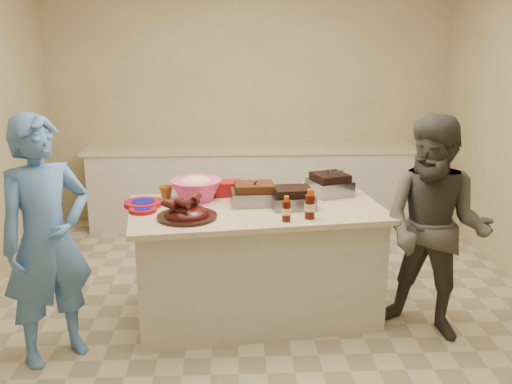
{
  "coord_description": "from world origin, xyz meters",
  "views": [
    {
      "loc": [
        -0.21,
        -3.99,
        2.08
      ],
      "look_at": [
        -0.03,
        0.05,
        0.97
      ],
      "focal_mm": 40.0,
      "sensor_mm": 36.0,
      "label": 1
    }
  ],
  "objects_px": {
    "bbq_bottle_a": "(286,221)",
    "guest_blue": "(59,355)",
    "island": "(256,314)",
    "mustard_bottle": "(242,202)",
    "bbq_bottle_b": "(310,218)",
    "roasting_pan": "(329,194)",
    "guest_gray": "(425,332)",
    "plastic_cup": "(166,198)",
    "coleslaw_bowl": "(197,200)",
    "rib_platter": "(187,218)"
  },
  "relations": [
    {
      "from": "island",
      "to": "bbq_bottle_b",
      "type": "height_order",
      "value": "bbq_bottle_b"
    },
    {
      "from": "bbq_bottle_b",
      "to": "guest_blue",
      "type": "height_order",
      "value": "bbq_bottle_b"
    },
    {
      "from": "coleslaw_bowl",
      "to": "mustard_bottle",
      "type": "bearing_deg",
      "value": -13.99
    },
    {
      "from": "roasting_pan",
      "to": "mustard_bottle",
      "type": "xyz_separation_m",
      "value": [
        -0.7,
        -0.19,
        0.0
      ]
    },
    {
      "from": "guest_gray",
      "to": "bbq_bottle_b",
      "type": "bearing_deg",
      "value": -148.52
    },
    {
      "from": "mustard_bottle",
      "to": "guest_gray",
      "type": "xyz_separation_m",
      "value": [
        1.32,
        -0.45,
        -0.87
      ]
    },
    {
      "from": "island",
      "to": "coleslaw_bowl",
      "type": "xyz_separation_m",
      "value": [
        -0.45,
        0.21,
        0.87
      ]
    },
    {
      "from": "island",
      "to": "guest_blue",
      "type": "height_order",
      "value": "island"
    },
    {
      "from": "roasting_pan",
      "to": "plastic_cup",
      "type": "xyz_separation_m",
      "value": [
        -1.28,
        -0.06,
        0.0
      ]
    },
    {
      "from": "mustard_bottle",
      "to": "guest_blue",
      "type": "bearing_deg",
      "value": -152.73
    },
    {
      "from": "plastic_cup",
      "to": "coleslaw_bowl",
      "type": "bearing_deg",
      "value": -11.52
    },
    {
      "from": "bbq_bottle_a",
      "to": "bbq_bottle_b",
      "type": "bearing_deg",
      "value": 16.53
    },
    {
      "from": "coleslaw_bowl",
      "to": "plastic_cup",
      "type": "distance_m",
      "value": 0.24
    },
    {
      "from": "island",
      "to": "plastic_cup",
      "type": "distance_m",
      "value": 1.13
    },
    {
      "from": "island",
      "to": "bbq_bottle_a",
      "type": "relative_size",
      "value": 10.42
    },
    {
      "from": "rib_platter",
      "to": "mustard_bottle",
      "type": "distance_m",
      "value": 0.53
    },
    {
      "from": "rib_platter",
      "to": "bbq_bottle_b",
      "type": "xyz_separation_m",
      "value": [
        0.84,
        -0.05,
        0.0
      ]
    },
    {
      "from": "rib_platter",
      "to": "plastic_cup",
      "type": "bearing_deg",
      "value": 111.63
    },
    {
      "from": "mustard_bottle",
      "to": "plastic_cup",
      "type": "height_order",
      "value": "mustard_bottle"
    },
    {
      "from": "roasting_pan",
      "to": "guest_blue",
      "type": "distance_m",
      "value": 2.3
    },
    {
      "from": "bbq_bottle_a",
      "to": "guest_blue",
      "type": "xyz_separation_m",
      "value": [
        -1.55,
        -0.19,
        -0.87
      ]
    },
    {
      "from": "rib_platter",
      "to": "island",
      "type": "bearing_deg",
      "value": 26.06
    },
    {
      "from": "island",
      "to": "rib_platter",
      "type": "height_order",
      "value": "rib_platter"
    },
    {
      "from": "guest_blue",
      "to": "guest_gray",
      "type": "xyz_separation_m",
      "value": [
        2.58,
        0.19,
        0.0
      ]
    },
    {
      "from": "rib_platter",
      "to": "guest_gray",
      "type": "relative_size",
      "value": 0.26
    },
    {
      "from": "mustard_bottle",
      "to": "bbq_bottle_b",
      "type": "bearing_deg",
      "value": -41.81
    },
    {
      "from": "coleslaw_bowl",
      "to": "guest_blue",
      "type": "relative_size",
      "value": 0.24
    },
    {
      "from": "coleslaw_bowl",
      "to": "bbq_bottle_b",
      "type": "bearing_deg",
      "value": -31.73
    },
    {
      "from": "bbq_bottle_a",
      "to": "guest_blue",
      "type": "relative_size",
      "value": 0.11
    },
    {
      "from": "island",
      "to": "coleslaw_bowl",
      "type": "height_order",
      "value": "coleslaw_bowl"
    },
    {
      "from": "coleslaw_bowl",
      "to": "bbq_bottle_a",
      "type": "distance_m",
      "value": 0.84
    },
    {
      "from": "roasting_pan",
      "to": "rib_platter",
      "type": "bearing_deg",
      "value": -172.76
    },
    {
      "from": "rib_platter",
      "to": "bbq_bottle_b",
      "type": "bearing_deg",
      "value": -3.28
    },
    {
      "from": "roasting_pan",
      "to": "guest_gray",
      "type": "relative_size",
      "value": 0.18
    },
    {
      "from": "island",
      "to": "roasting_pan",
      "type": "relative_size",
      "value": 6.29
    },
    {
      "from": "bbq_bottle_a",
      "to": "bbq_bottle_b",
      "type": "distance_m",
      "value": 0.17
    },
    {
      "from": "island",
      "to": "guest_gray",
      "type": "xyz_separation_m",
      "value": [
        1.22,
        -0.33,
        0.0
      ]
    },
    {
      "from": "bbq_bottle_a",
      "to": "rib_platter",
      "type": "bearing_deg",
      "value": 171.79
    },
    {
      "from": "rib_platter",
      "to": "guest_gray",
      "type": "distance_m",
      "value": 1.92
    },
    {
      "from": "roasting_pan",
      "to": "coleslaw_bowl",
      "type": "distance_m",
      "value": 1.05
    },
    {
      "from": "island",
      "to": "mustard_bottle",
      "type": "bearing_deg",
      "value": 122.77
    },
    {
      "from": "bbq_bottle_a",
      "to": "guest_blue",
      "type": "bearing_deg",
      "value": -173.12
    },
    {
      "from": "mustard_bottle",
      "to": "island",
      "type": "bearing_deg",
      "value": -49.64
    },
    {
      "from": "roasting_pan",
      "to": "guest_gray",
      "type": "bearing_deg",
      "value": -65.94
    },
    {
      "from": "roasting_pan",
      "to": "guest_gray",
      "type": "height_order",
      "value": "roasting_pan"
    },
    {
      "from": "guest_blue",
      "to": "bbq_bottle_a",
      "type": "bearing_deg",
      "value": -32.23
    },
    {
      "from": "roasting_pan",
      "to": "guest_blue",
      "type": "height_order",
      "value": "roasting_pan"
    },
    {
      "from": "bbq_bottle_b",
      "to": "island",
      "type": "bearing_deg",
      "value": 140.98
    },
    {
      "from": "bbq_bottle_a",
      "to": "roasting_pan",
      "type": "bearing_deg",
      "value": 58.07
    },
    {
      "from": "mustard_bottle",
      "to": "guest_blue",
      "type": "height_order",
      "value": "mustard_bottle"
    }
  ]
}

